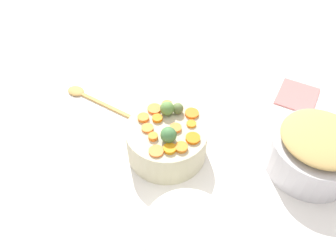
% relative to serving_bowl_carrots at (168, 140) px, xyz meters
% --- Properties ---
extents(tabletop, '(2.40, 2.40, 0.02)m').
position_rel_serving_bowl_carrots_xyz_m(tabletop, '(-0.00, 0.01, -0.06)').
color(tabletop, white).
rests_on(tabletop, ground).
extents(serving_bowl_carrots, '(0.23, 0.23, 0.10)m').
position_rel_serving_bowl_carrots_xyz_m(serving_bowl_carrots, '(0.00, 0.00, 0.00)').
color(serving_bowl_carrots, '#BCB494').
rests_on(serving_bowl_carrots, tabletop).
extents(metal_pot, '(0.24, 0.24, 0.11)m').
position_rel_serving_bowl_carrots_xyz_m(metal_pot, '(0.32, -0.24, 0.00)').
color(metal_pot, '#BDBAC1').
rests_on(metal_pot, tabletop).
extents(stuffing_mound, '(0.21, 0.21, 0.04)m').
position_rel_serving_bowl_carrots_xyz_m(stuffing_mound, '(0.32, -0.24, 0.08)').
color(stuffing_mound, tan).
rests_on(stuffing_mound, metal_pot).
extents(carrot_slice_0, '(0.04, 0.04, 0.01)m').
position_rel_serving_bowl_carrots_xyz_m(carrot_slice_0, '(0.04, 0.08, 0.06)').
color(carrot_slice_0, orange).
rests_on(carrot_slice_0, serving_bowl_carrots).
extents(carrot_slice_1, '(0.05, 0.05, 0.01)m').
position_rel_serving_bowl_carrots_xyz_m(carrot_slice_1, '(-0.03, -0.07, 0.06)').
color(carrot_slice_1, orange).
rests_on(carrot_slice_1, serving_bowl_carrots).
extents(carrot_slice_2, '(0.05, 0.05, 0.01)m').
position_rel_serving_bowl_carrots_xyz_m(carrot_slice_2, '(0.00, 0.08, 0.06)').
color(carrot_slice_2, orange).
rests_on(carrot_slice_2, serving_bowl_carrots).
extents(carrot_slice_3, '(0.04, 0.04, 0.01)m').
position_rel_serving_bowl_carrots_xyz_m(carrot_slice_3, '(0.06, -0.02, 0.06)').
color(carrot_slice_3, orange).
rests_on(carrot_slice_3, serving_bowl_carrots).
extents(carrot_slice_4, '(0.05, 0.05, 0.01)m').
position_rel_serving_bowl_carrots_xyz_m(carrot_slice_4, '(0.04, -0.07, 0.06)').
color(carrot_slice_4, orange).
rests_on(carrot_slice_4, serving_bowl_carrots).
extents(carrot_slice_5, '(0.03, 0.03, 0.01)m').
position_rel_serving_bowl_carrots_xyz_m(carrot_slice_5, '(-0.05, -0.01, 0.06)').
color(carrot_slice_5, orange).
rests_on(carrot_slice_5, serving_bowl_carrots).
extents(carrot_slice_6, '(0.04, 0.04, 0.01)m').
position_rel_serving_bowl_carrots_xyz_m(carrot_slice_6, '(-0.00, -0.08, 0.06)').
color(carrot_slice_6, orange).
rests_on(carrot_slice_6, serving_bowl_carrots).
extents(carrot_slice_7, '(0.06, 0.06, 0.01)m').
position_rel_serving_bowl_carrots_xyz_m(carrot_slice_7, '(-0.07, -0.06, 0.06)').
color(carrot_slice_7, orange).
rests_on(carrot_slice_7, serving_bowl_carrots).
extents(carrot_slice_8, '(0.06, 0.06, 0.01)m').
position_rel_serving_bowl_carrots_xyz_m(carrot_slice_8, '(0.09, 0.01, 0.06)').
color(carrot_slice_8, orange).
rests_on(carrot_slice_8, serving_bowl_carrots).
extents(carrot_slice_9, '(0.04, 0.04, 0.01)m').
position_rel_serving_bowl_carrots_xyz_m(carrot_slice_9, '(-0.05, 0.03, 0.06)').
color(carrot_slice_9, orange).
rests_on(carrot_slice_9, serving_bowl_carrots).
extents(carrot_slice_10, '(0.04, 0.04, 0.01)m').
position_rel_serving_bowl_carrots_xyz_m(carrot_slice_10, '(0.02, -0.01, 0.06)').
color(carrot_slice_10, orange).
rests_on(carrot_slice_10, serving_bowl_carrots).
extents(carrot_slice_11, '(0.04, 0.04, 0.01)m').
position_rel_serving_bowl_carrots_xyz_m(carrot_slice_11, '(-0.01, 0.04, 0.06)').
color(carrot_slice_11, orange).
rests_on(carrot_slice_11, serving_bowl_carrots).
extents(carrot_slice_12, '(0.05, 0.05, 0.01)m').
position_rel_serving_bowl_carrots_xyz_m(carrot_slice_12, '(-0.04, 0.06, 0.06)').
color(carrot_slice_12, orange).
rests_on(carrot_slice_12, serving_bowl_carrots).
extents(brussels_sprout_0, '(0.04, 0.04, 0.04)m').
position_rel_serving_bowl_carrots_xyz_m(brussels_sprout_0, '(0.03, 0.05, 0.07)').
color(brussels_sprout_0, '#5B8640').
rests_on(brussels_sprout_0, serving_bowl_carrots).
extents(brussels_sprout_1, '(0.04, 0.04, 0.04)m').
position_rel_serving_bowl_carrots_xyz_m(brussels_sprout_1, '(-0.02, -0.04, 0.07)').
color(brussels_sprout_1, '#437641').
rests_on(brussels_sprout_1, serving_bowl_carrots).
extents(brussels_sprout_2, '(0.03, 0.03, 0.03)m').
position_rel_serving_bowl_carrots_xyz_m(brussels_sprout_2, '(0.05, 0.04, 0.07)').
color(brussels_sprout_2, '#586B3B').
rests_on(brussels_sprout_2, serving_bowl_carrots).
extents(wooden_spoon, '(0.17, 0.28, 0.01)m').
position_rel_serving_bowl_carrots_xyz_m(wooden_spoon, '(-0.12, 0.34, -0.05)').
color(wooden_spoon, tan).
rests_on(wooden_spoon, tabletop).
extents(casserole_dish, '(0.20, 0.20, 0.09)m').
position_rel_serving_bowl_carrots_xyz_m(casserole_dish, '(-0.10, -0.27, -0.01)').
color(casserole_dish, white).
rests_on(casserole_dish, tabletop).
extents(dish_towel, '(0.19, 0.19, 0.01)m').
position_rel_serving_bowl_carrots_xyz_m(dish_towel, '(0.51, -0.01, -0.05)').
color(dish_towel, '#B96C69').
rests_on(dish_towel, tabletop).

